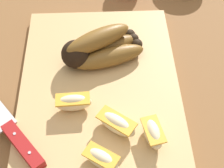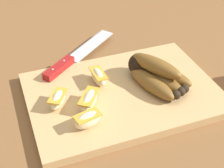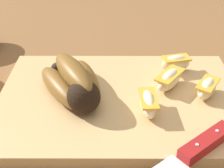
# 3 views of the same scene
# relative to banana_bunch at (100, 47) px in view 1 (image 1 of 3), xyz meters

# --- Properties ---
(ground_plane) EXTENTS (6.00, 6.00, 0.00)m
(ground_plane) POSITION_rel_banana_bunch_xyz_m (-0.08, 0.00, -0.05)
(ground_plane) COLOR brown
(cutting_board) EXTENTS (0.43, 0.30, 0.02)m
(cutting_board) POSITION_rel_banana_bunch_xyz_m (-0.08, 0.01, -0.04)
(cutting_board) COLOR tan
(cutting_board) RESTS_ON ground_plane
(banana_bunch) EXTENTS (0.14, 0.16, 0.07)m
(banana_bunch) POSITION_rel_banana_bunch_xyz_m (0.00, 0.00, 0.00)
(banana_bunch) COLOR black
(banana_bunch) RESTS_ON cutting_board
(chefs_knife) EXTENTS (0.24, 0.20, 0.02)m
(chefs_knife) POSITION_rel_banana_bunch_xyz_m (-0.16, 0.16, -0.02)
(chefs_knife) COLOR silver
(chefs_knife) RESTS_ON cutting_board
(apple_wedge_near) EXTENTS (0.06, 0.04, 0.04)m
(apple_wedge_near) POSITION_rel_banana_bunch_xyz_m (-0.19, -0.08, -0.01)
(apple_wedge_near) COLOR beige
(apple_wedge_near) RESTS_ON cutting_board
(apple_wedge_middle) EXTENTS (0.05, 0.06, 0.03)m
(apple_wedge_middle) POSITION_rel_banana_bunch_xyz_m (-0.23, 0.00, -0.01)
(apple_wedge_middle) COLOR beige
(apple_wedge_middle) RESTS_ON cutting_board
(apple_wedge_far) EXTENTS (0.06, 0.07, 0.03)m
(apple_wedge_far) POSITION_rel_banana_bunch_xyz_m (-0.17, -0.02, -0.01)
(apple_wedge_far) COLOR beige
(apple_wedge_far) RESTS_ON cutting_board
(apple_wedge_extra) EXTENTS (0.03, 0.07, 0.03)m
(apple_wedge_extra) POSITION_rel_banana_bunch_xyz_m (-0.12, 0.05, -0.01)
(apple_wedge_extra) COLOR beige
(apple_wedge_extra) RESTS_ON cutting_board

